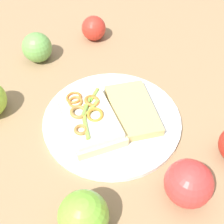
% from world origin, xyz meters
% --- Properties ---
extents(ground_plane, '(2.00, 2.00, 0.00)m').
position_xyz_m(ground_plane, '(0.00, 0.00, 0.00)').
color(ground_plane, '#92714D').
rests_on(ground_plane, ground).
extents(plate, '(0.30, 0.30, 0.01)m').
position_xyz_m(plate, '(0.00, 0.00, 0.01)').
color(plate, white).
rests_on(plate, ground_plane).
extents(sandwich, '(0.18, 0.19, 0.04)m').
position_xyz_m(sandwich, '(-0.04, 0.03, 0.03)').
color(sandwich, beige).
rests_on(sandwich, plate).
extents(bread_slice_side, '(0.17, 0.18, 0.02)m').
position_xyz_m(bread_slice_side, '(0.04, -0.03, 0.02)').
color(bread_slice_side, tan).
rests_on(bread_slice_side, plate).
extents(apple_0, '(0.12, 0.12, 0.08)m').
position_xyz_m(apple_0, '(-0.22, -0.09, 0.04)').
color(apple_0, '#78B936').
rests_on(apple_0, ground_plane).
extents(apple_2, '(0.11, 0.11, 0.08)m').
position_xyz_m(apple_2, '(0.08, 0.28, 0.04)').
color(apple_2, '#69A44A').
rests_on(apple_2, ground_plane).
extents(apple_3, '(0.10, 0.10, 0.08)m').
position_xyz_m(apple_3, '(-0.07, -0.20, 0.04)').
color(apple_3, red).
rests_on(apple_3, ground_plane).
extents(apple_4, '(0.08, 0.08, 0.07)m').
position_xyz_m(apple_4, '(0.24, 0.22, 0.03)').
color(apple_4, red).
rests_on(apple_4, ground_plane).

